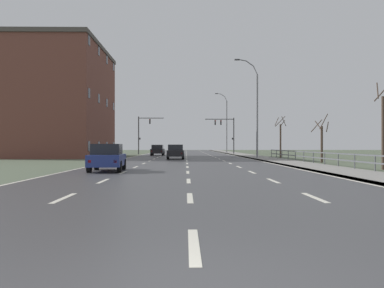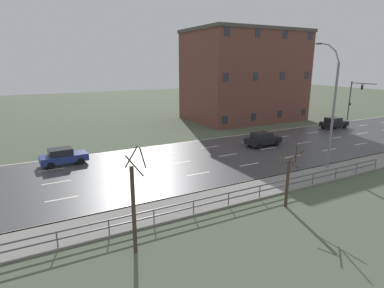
% 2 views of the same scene
% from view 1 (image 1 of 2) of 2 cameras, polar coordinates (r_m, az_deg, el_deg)
% --- Properties ---
extents(ground_plane, '(160.00, 160.00, 0.12)m').
position_cam_1_polar(ground_plane, '(52.00, -0.77, -1.90)').
color(ground_plane, '#4C5642').
extents(road_asphalt_strip, '(14.00, 120.00, 0.03)m').
position_cam_1_polar(road_asphalt_strip, '(63.99, -0.79, -1.51)').
color(road_asphalt_strip, '#3D3D3F').
rests_on(road_asphalt_strip, ground).
extents(sidewalk_right, '(3.00, 120.00, 0.12)m').
position_cam_1_polar(sidewalk_right, '(64.56, 6.71, -1.46)').
color(sidewalk_right, gray).
rests_on(sidewalk_right, ground).
extents(guardrail, '(0.07, 38.96, 1.00)m').
position_cam_1_polar(guardrail, '(29.53, 18.85, -1.70)').
color(guardrail, '#515459').
rests_on(guardrail, ground).
extents(street_lamp_midground, '(2.54, 0.24, 10.83)m').
position_cam_1_polar(street_lamp_midground, '(44.66, 8.88, 4.70)').
color(street_lamp_midground, slate).
rests_on(street_lamp_midground, ground).
extents(street_lamp_distant, '(2.28, 0.24, 11.31)m').
position_cam_1_polar(street_lamp_distant, '(76.92, 4.77, 2.85)').
color(street_lamp_distant, slate).
rests_on(street_lamp_distant, ground).
extents(traffic_signal_right, '(4.86, 0.36, 6.10)m').
position_cam_1_polar(traffic_signal_right, '(68.17, 4.87, 2.07)').
color(traffic_signal_right, '#38383A').
rests_on(traffic_signal_right, ground).
extents(traffic_signal_left, '(4.24, 0.36, 6.25)m').
position_cam_1_polar(traffic_signal_left, '(68.01, -6.88, 1.96)').
color(traffic_signal_left, '#38383A').
rests_on(traffic_signal_left, ground).
extents(car_distant, '(1.90, 4.13, 1.57)m').
position_cam_1_polar(car_distant, '(59.69, -4.82, -0.84)').
color(car_distant, black).
rests_on(car_distant, ground).
extents(car_mid_centre, '(2.03, 4.20, 1.57)m').
position_cam_1_polar(car_mid_centre, '(23.70, -11.73, -1.84)').
color(car_mid_centre, navy).
rests_on(car_mid_centre, ground).
extents(car_near_left, '(1.90, 4.13, 1.57)m').
position_cam_1_polar(car_near_left, '(43.93, -2.33, -1.08)').
color(car_near_left, black).
rests_on(car_near_left, ground).
extents(brick_building, '(12.30, 18.03, 14.19)m').
position_cam_1_polar(brick_building, '(55.71, -18.44, 5.61)').
color(brick_building, brown).
rests_on(brick_building, ground).
extents(bare_tree_near, '(1.18, 1.20, 5.54)m').
position_cam_1_polar(bare_tree_near, '(27.51, 25.14, 1.94)').
color(bare_tree_near, '#423328').
rests_on(bare_tree_near, ground).
extents(bare_tree_mid, '(1.43, 1.50, 4.23)m').
position_cam_1_polar(bare_tree_mid, '(36.93, 17.65, 0.42)').
color(bare_tree_mid, '#423328').
rests_on(bare_tree_mid, ground).
extents(bare_tree_far, '(1.41, 1.48, 5.03)m').
position_cam_1_polar(bare_tree_far, '(50.13, 12.25, 0.80)').
color(bare_tree_far, '#423328').
rests_on(bare_tree_far, ground).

